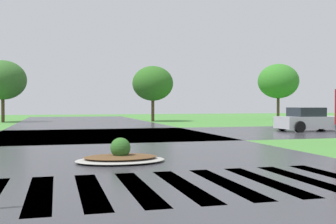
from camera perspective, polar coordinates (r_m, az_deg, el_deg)
asphalt_roadway at (r=13.21m, az=-4.46°, el=-5.85°), size 11.11×80.00×0.01m
asphalt_cross_road at (r=21.90m, az=-8.71°, el=-3.08°), size 90.00×10.00×0.01m
crosswalk_stripes at (r=8.33m, az=2.06°, el=-9.99°), size 7.65×3.43×0.01m
median_island at (r=11.59m, az=-6.53°, el=-6.13°), size 2.47×1.72×0.68m
car_white_sedan at (r=25.84m, az=18.88°, el=-1.08°), size 4.04×2.08×1.39m
background_treeline at (r=38.41m, az=-7.63°, el=4.13°), size 45.04×5.62×5.66m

